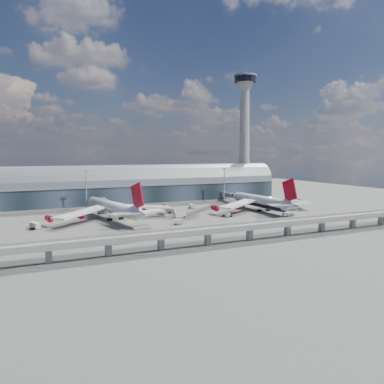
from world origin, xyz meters
name	(u,v)px	position (x,y,z in m)	size (l,w,h in m)	color
ground	(195,219)	(0.00, 0.00, 0.00)	(500.00, 500.00, 0.00)	#474744
taxi_lines	(179,213)	(0.00, 22.11, 0.01)	(200.00, 80.12, 0.01)	gold
terminal	(150,187)	(0.00, 77.99, 11.34)	(200.00, 30.00, 28.00)	#1B272E
control_tower	(244,135)	(85.00, 83.00, 51.64)	(19.00, 19.00, 103.00)	gray
guideway	(250,227)	(0.00, -55.00, 5.29)	(220.00, 8.50, 7.20)	gray
floodlight_mast_left	(86,189)	(-50.00, 55.00, 13.63)	(3.00, 0.70, 25.70)	gray
floodlight_mast_right	(224,184)	(50.00, 55.00, 13.63)	(3.00, 0.70, 25.70)	gray
airliner_left	(114,208)	(-41.41, 16.63, 6.57)	(71.26, 75.03, 22.99)	white
airliner_right	(262,201)	(51.16, 8.83, 5.95)	(68.98, 72.07, 22.93)	white
jet_bridge_left	(106,202)	(-38.40, 53.12, 5.18)	(4.40, 28.00, 7.25)	gray
jet_bridge_right	(232,196)	(54.65, 51.18, 5.18)	(4.40, 32.00, 7.25)	gray
service_truck_0	(35,225)	(-82.09, 7.90, 1.57)	(4.98, 7.71, 3.04)	beige
service_truck_1	(178,222)	(-14.70, -10.98, 1.31)	(4.82, 3.03, 2.59)	beige
service_truck_2	(180,215)	(-5.84, 7.24, 1.34)	(7.35, 3.26, 2.58)	beige
service_truck_3	(227,214)	(20.41, -1.07, 1.37)	(5.16, 5.63, 2.68)	beige
service_truck_4	(192,206)	(14.74, 36.46, 1.39)	(2.96, 5.04, 2.76)	beige
service_truck_5	(171,211)	(-4.47, 24.95, 1.46)	(5.92, 5.61, 2.86)	beige
cargo_train_0	(127,240)	(-48.91, -38.71, 0.95)	(8.33, 2.77, 1.83)	gray
cargo_train_1	(249,226)	(13.07, -34.37, 0.84)	(7.19, 1.51, 1.61)	gray
cargo_train_2	(288,215)	(53.21, -14.57, 0.92)	(8.05, 2.55, 1.77)	gray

